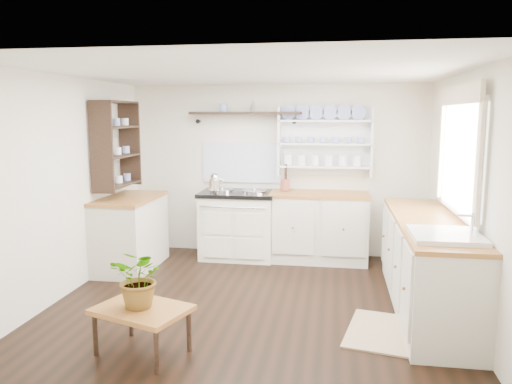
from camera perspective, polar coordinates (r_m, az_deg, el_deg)
floor at (r=5.24m, az=-0.25°, el=-12.40°), size 4.00×3.80×0.01m
wall_back at (r=6.81m, az=2.34°, el=2.50°), size 4.00×0.02×2.30m
wall_right at (r=5.02m, az=22.87°, el=-0.42°), size 0.02×3.80×2.30m
wall_left at (r=5.62m, az=-20.82°, el=0.61°), size 0.02×3.80×2.30m
ceiling at (r=4.90m, az=-0.27°, el=13.54°), size 4.00×3.80×0.01m
window at (r=5.11m, az=22.19°, el=4.45°), size 0.08×1.55×1.22m
aga_cooker at (r=6.67m, az=-2.05°, el=-3.69°), size 1.00×0.69×0.92m
back_cabinets at (r=6.58m, az=7.20°, el=-3.87°), size 1.27×0.63×0.90m
right_cabinets at (r=5.20m, az=18.92°, el=-7.69°), size 0.62×2.43×0.90m
belfast_sink at (r=4.40m, az=20.78°, el=-6.16°), size 0.55×0.60×0.45m
left_cabinets at (r=6.40m, az=-14.14°, el=-4.43°), size 0.62×1.13×0.90m
plate_rack at (r=6.69m, az=7.89°, el=5.80°), size 1.20×0.22×0.90m
high_shelf at (r=6.70m, az=-1.18°, el=8.91°), size 1.50×0.29×0.16m
left_shelving at (r=6.31m, az=-15.68°, el=5.34°), size 0.28×0.80×1.05m
kettle at (r=6.51m, az=-4.70°, el=1.18°), size 0.17×0.17×0.21m
utensil_crock at (r=6.60m, az=3.33°, el=0.82°), size 0.12×0.12×0.14m
center_table at (r=4.17m, az=-12.91°, el=-13.30°), size 0.84×0.71×0.39m
potted_plant at (r=4.07m, az=-13.05°, el=-9.56°), size 0.49×0.44×0.48m
floor_rug at (r=4.69m, az=14.01°, el=-15.19°), size 0.70×0.94×0.02m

